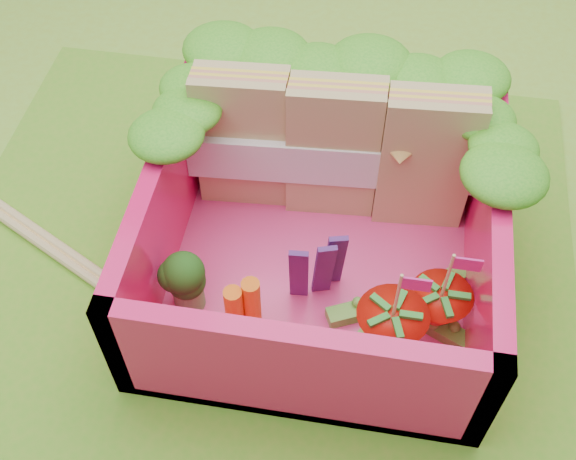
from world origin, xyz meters
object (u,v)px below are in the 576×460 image
(broccoli, at_px, (186,278))
(strawberry_left, at_px, (389,332))
(bento_box, at_px, (321,230))
(sandwich_stack, at_px, (335,150))
(strawberry_right, at_px, (437,311))
(chopsticks, at_px, (13,219))

(broccoli, relative_size, strawberry_left, 0.63)
(strawberry_left, bearing_deg, bento_box, 130.44)
(sandwich_stack, bearing_deg, strawberry_right, -50.98)
(broccoli, distance_m, strawberry_right, 0.94)
(strawberry_left, relative_size, chopsticks, 0.26)
(bento_box, distance_m, chopsticks, 1.37)
(strawberry_right, bearing_deg, strawberry_left, -142.87)
(strawberry_left, height_order, strawberry_right, strawberry_left)
(sandwich_stack, xyz_separation_m, strawberry_left, (0.29, -0.69, -0.18))
(broccoli, height_order, strawberry_right, strawberry_right)
(strawberry_left, xyz_separation_m, strawberry_right, (0.17, 0.13, -0.01))
(broccoli, bearing_deg, bento_box, 29.26)
(strawberry_left, xyz_separation_m, chopsticks, (-1.64, 0.39, -0.16))
(sandwich_stack, distance_m, strawberry_right, 0.75)
(strawberry_right, distance_m, chopsticks, 1.83)
(strawberry_right, height_order, chopsticks, strawberry_right)
(broccoli, relative_size, strawberry_right, 0.66)
(bento_box, relative_size, strawberry_right, 2.76)
(bento_box, xyz_separation_m, strawberry_left, (0.30, -0.35, -0.09))
(chopsticks, bearing_deg, sandwich_stack, 12.60)
(broccoli, distance_m, chopsticks, 0.94)
(broccoli, bearing_deg, strawberry_right, 2.57)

